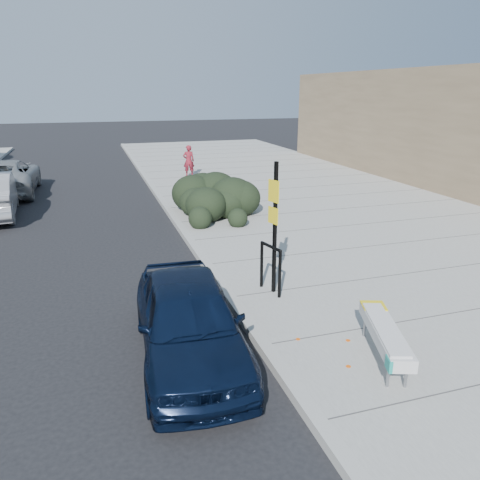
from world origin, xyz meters
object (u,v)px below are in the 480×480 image
Objects in this scene: suv_silver at (6,177)px; pedestrian at (189,161)px; bike_rack at (271,264)px; sedan_navy at (189,320)px; sign_post at (274,221)px; bench at (385,333)px.

pedestrian is at bearing -172.91° from suv_silver.
suv_silver reaches higher than bike_rack.
sedan_navy is 0.77× the size of suv_silver.
sign_post is at bearing 87.97° from pedestrian.
suv_silver is at bearing 100.86° from sign_post.
pedestrian is (0.45, 17.14, 0.30)m from bench.
bench is at bearing 115.33° from suv_silver.
sedan_navy is at bearing 107.74° from suv_silver.
bench is at bearing -93.49° from sign_post.
sedan_navy is (-2.10, -1.77, -0.09)m from bike_rack.
suv_silver is (-7.63, 16.14, 0.12)m from bench.
bike_rack is 2.75m from sedan_navy.
bench is 1.27× the size of pedestrian.
bike_rack is at bearing 87.74° from pedestrian.
sign_post is (-0.71, 2.97, 1.10)m from bench.
pedestrian is (3.31, 15.92, 0.22)m from sedan_navy.
bike_rack reaches higher than bench.
sign_post is 14.91m from suv_silver.
sign_post reaches higher than pedestrian.
bike_rack is at bearing 146.33° from sign_post.
suv_silver is at bearing 103.29° from bike_rack.
bike_rack is 0.20× the size of suv_silver.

